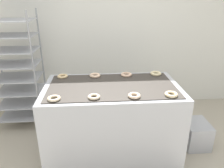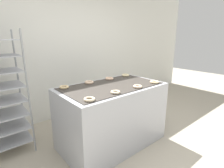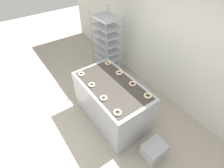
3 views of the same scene
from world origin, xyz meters
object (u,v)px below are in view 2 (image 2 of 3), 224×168
donut_near_right (154,82)px  donut_far_right (126,75)px  donut_far_midleft (89,82)px  donut_near_midleft (115,92)px  glaze_bin (152,112)px  donut_near_midright (138,86)px  donut_far_left (64,87)px  donut_near_left (89,99)px  fryer_machine (112,115)px  donut_far_midright (109,78)px

donut_near_right → donut_far_right: size_ratio=0.96×
donut_far_midleft → donut_far_right: size_ratio=0.99×
donut_near_midleft → glaze_bin: bearing=16.5°
donut_near_midright → glaze_bin: bearing=23.4°
donut_far_left → donut_far_midleft: bearing=-0.8°
donut_near_midleft → donut_near_left: bearing=-178.9°
donut_near_midright → donut_near_right: size_ratio=0.96×
donut_near_midleft → donut_near_midright: 0.40m
fryer_machine → donut_far_midleft: (-0.19, 0.31, 0.49)m
donut_far_left → glaze_bin: bearing=-7.7°
donut_near_right → donut_far_midright: size_ratio=0.98×
donut_near_left → donut_far_left: size_ratio=1.01×
donut_near_midleft → donut_far_midright: bearing=56.6°
fryer_machine → donut_near_midleft: size_ratio=12.50×
donut_far_midright → donut_near_left: bearing=-141.8°
donut_near_midleft → donut_far_right: bearing=38.5°
donut_far_midright → donut_near_midleft: bearing=-123.4°
donut_near_midleft → donut_far_right: (0.79, 0.63, 0.00)m
donut_near_right → donut_far_left: size_ratio=1.05×
donut_far_midleft → donut_far_left: bearing=179.2°
donut_near_midleft → donut_far_right: size_ratio=0.89×
donut_near_right → donut_far_midright: bearing=120.7°
donut_near_left → donut_near_midleft: bearing=1.1°
donut_far_left → donut_far_midright: (0.80, -0.00, 0.00)m
fryer_machine → donut_near_left: 0.83m
glaze_bin → donut_near_midleft: 1.59m
fryer_machine → donut_far_right: bearing=28.7°
donut_near_right → donut_near_midright: bearing=-179.6°
donut_far_midleft → donut_far_midright: (0.40, 0.00, -0.00)m
donut_near_midleft → donut_near_right: size_ratio=0.92×
donut_near_midleft → donut_far_right: donut_far_right is taller
donut_near_left → donut_far_midleft: (0.40, 0.63, 0.00)m
fryer_machine → donut_near_right: bearing=-28.4°
fryer_machine → donut_near_right: (0.58, -0.31, 0.48)m
donut_near_midright → donut_near_left: bearing=180.0°
glaze_bin → donut_near_midleft: (-1.33, -0.39, 0.78)m
glaze_bin → donut_far_midleft: bearing=170.3°
donut_near_right → donut_far_left: 1.33m
donut_near_right → donut_far_left: (-1.17, 0.63, -0.00)m
glaze_bin → donut_far_midright: bearing=166.2°
glaze_bin → donut_far_midright: (-0.92, 0.23, 0.78)m
donut_far_midleft → donut_far_midright: bearing=0.1°
fryer_machine → donut_near_midright: 0.61m
donut_far_left → donut_far_midright: donut_far_midright is taller
glaze_bin → donut_far_right: bearing=156.3°
donut_far_midleft → donut_far_right: bearing=0.8°
donut_near_midright → donut_far_left: (-0.79, 0.63, -0.00)m
donut_near_right → donut_far_left: bearing=151.7°
donut_near_left → donut_near_midright: donut_near_midright is taller
glaze_bin → donut_far_right: (-0.54, 0.24, 0.78)m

